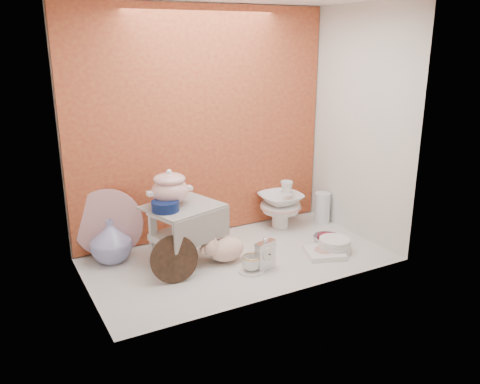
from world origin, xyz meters
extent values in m
plane|color=silver|center=(0.00, 0.00, 0.00)|extent=(1.80, 1.80, 0.00)
cube|color=#BB662E|center=(0.00, 0.50, 0.75)|extent=(1.80, 0.06, 1.50)
cube|color=silver|center=(-0.90, 0.00, 0.75)|extent=(0.06, 1.00, 1.50)
cube|color=silver|center=(0.90, 0.00, 0.75)|extent=(0.06, 1.00, 1.50)
cylinder|color=#091746|center=(-0.42, 0.10, 0.38)|extent=(0.19, 0.19, 0.06)
imported|color=white|center=(-0.69, 0.34, 0.13)|extent=(0.33, 0.33, 0.26)
cube|color=silver|center=(0.07, -0.20, 0.10)|extent=(0.14, 0.08, 0.19)
ellipsoid|color=beige|center=(-0.08, 0.00, 0.08)|extent=(0.33, 0.29, 0.17)
cylinder|color=white|center=(-0.02, -0.19, 0.01)|extent=(0.17, 0.17, 0.01)
imported|color=white|center=(-0.02, -0.19, 0.05)|extent=(0.11, 0.11, 0.09)
cube|color=white|center=(0.50, -0.20, 0.02)|extent=(0.29, 0.29, 0.03)
cylinder|color=white|center=(0.58, -0.20, 0.04)|extent=(0.22, 0.22, 0.09)
imported|color=silver|center=(0.61, -0.08, 0.03)|extent=(0.19, 0.19, 0.06)
cylinder|color=silver|center=(0.83, 0.26, 0.11)|extent=(0.14, 0.14, 0.22)
camera|label=1|loc=(-1.32, -2.44, 1.30)|focal=37.11mm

